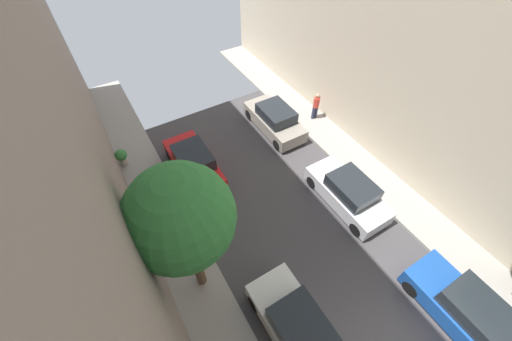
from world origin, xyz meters
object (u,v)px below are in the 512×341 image
at_px(parked_car_right_3, 348,193).
at_px(parked_car_left_2, 299,329).
at_px(potted_plant_1, 122,156).
at_px(potted_plant_4, 141,196).
at_px(parked_car_right_4, 275,120).
at_px(pedestrian, 316,105).
at_px(street_tree_0, 180,218).
at_px(parked_car_left_3, 194,163).
at_px(parked_car_right_2, 467,312).
at_px(potted_plant_0, 153,231).

bearing_deg(parked_car_right_3, parked_car_left_2, -147.23).
height_order(parked_car_right_3, potted_plant_1, parked_car_right_3).
bearing_deg(potted_plant_4, potted_plant_1, 91.67).
bearing_deg(parked_car_right_4, potted_plant_4, -170.55).
bearing_deg(potted_plant_1, parked_car_right_3, -42.78).
xyz_separation_m(pedestrian, street_tree_0, (-10.05, -5.72, 3.67)).
distance_m(parked_car_left_3, parked_car_right_2, 12.72).
bearing_deg(potted_plant_0, parked_car_right_2, -46.25).
xyz_separation_m(parked_car_left_3, street_tree_0, (-2.08, -5.48, 4.02)).
height_order(parked_car_right_2, parked_car_right_3, same).
distance_m(parked_car_right_3, street_tree_0, 8.49).
bearing_deg(parked_car_left_3, parked_car_right_4, 7.92).
relative_size(potted_plant_0, potted_plant_1, 0.94).
bearing_deg(parked_car_right_4, parked_car_left_3, -172.08).
relative_size(parked_car_right_2, potted_plant_1, 4.27).
bearing_deg(parked_car_left_3, pedestrian, 1.72).
relative_size(parked_car_left_2, potted_plant_4, 4.41).
bearing_deg(parked_car_right_4, potted_plant_0, -157.63).
bearing_deg(parked_car_right_3, potted_plant_4, 149.97).
xyz_separation_m(parked_car_left_3, pedestrian, (7.97, 0.24, 0.35)).
xyz_separation_m(parked_car_left_2, pedestrian, (7.97, 9.16, 0.35)).
relative_size(pedestrian, potted_plant_0, 1.85).
bearing_deg(parked_car_right_4, potted_plant_1, 169.32).
height_order(pedestrian, potted_plant_1, pedestrian).
distance_m(parked_car_left_2, parked_car_right_3, 6.42).
distance_m(parked_car_left_3, potted_plant_0, 4.07).
relative_size(parked_car_left_3, pedestrian, 2.44).
bearing_deg(potted_plant_1, parked_car_right_4, -10.68).
height_order(parked_car_left_3, pedestrian, pedestrian).
bearing_deg(potted_plant_4, potted_plant_0, -92.65).
bearing_deg(street_tree_0, potted_plant_0, 108.84).
distance_m(pedestrian, potted_plant_0, 11.39).
height_order(parked_car_right_3, street_tree_0, street_tree_0).
height_order(parked_car_right_2, potted_plant_4, parked_car_right_2).
height_order(parked_car_left_3, parked_car_right_4, same).
height_order(parked_car_right_3, potted_plant_4, parked_car_right_3).
xyz_separation_m(pedestrian, potted_plant_0, (-10.99, -2.95, -0.41)).
relative_size(parked_car_left_3, potted_plant_0, 4.53).
bearing_deg(parked_car_right_2, potted_plant_1, 121.27).
height_order(potted_plant_0, potted_plant_4, potted_plant_4).
bearing_deg(potted_plant_0, pedestrian, 15.05).
height_order(street_tree_0, potted_plant_0, street_tree_0).
bearing_deg(street_tree_0, parked_car_right_3, 0.28).
bearing_deg(parked_car_left_2, parked_car_right_3, 32.77).
relative_size(street_tree_0, potted_plant_0, 6.70).
relative_size(parked_car_right_3, potted_plant_1, 4.27).
height_order(parked_car_left_2, parked_car_left_3, same).
height_order(parked_car_left_2, street_tree_0, street_tree_0).
relative_size(parked_car_right_4, pedestrian, 2.44).
xyz_separation_m(parked_car_left_2, potted_plant_1, (-3.01, 11.26, -0.00)).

